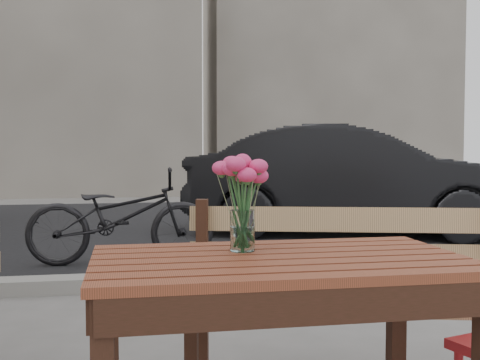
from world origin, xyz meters
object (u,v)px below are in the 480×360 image
object	(u,v)px
main_vase	(242,191)
parked_car	(354,180)
main_table	(279,294)
bicycle	(120,216)

from	to	relation	value
main_vase	parked_car	size ratio (longest dim) A/B	0.08
parked_car	main_table	bearing A→B (deg)	176.07
main_vase	bicycle	xyz separation A→B (m)	(-0.50, 3.95, -0.52)
main_vase	bicycle	distance (m)	4.02
main_table	parked_car	size ratio (longest dim) A/B	0.29
main_vase	parked_car	xyz separation A→B (m)	(2.58, 5.58, -0.27)
main_table	bicycle	world-z (taller)	bicycle
parked_car	main_vase	bearing A→B (deg)	174.68
bicycle	main_vase	bearing A→B (deg)	-169.85
main_table	main_vase	xyz separation A→B (m)	(-0.11, 0.13, 0.35)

